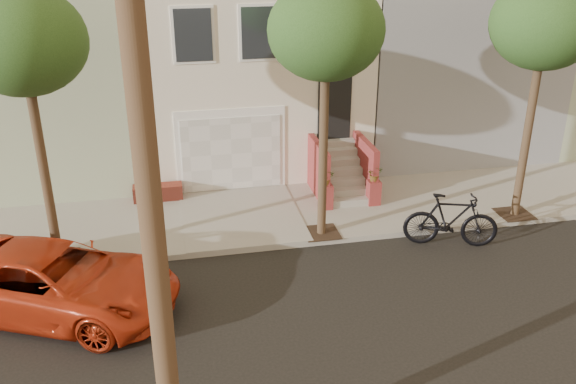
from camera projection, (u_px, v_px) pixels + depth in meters
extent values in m
plane|color=black|center=(322.00, 332.00, 12.51)|extent=(90.00, 90.00, 0.00)
cube|color=gray|center=(273.00, 215.00, 17.27)|extent=(40.00, 3.70, 0.15)
cube|color=beige|center=(241.00, 46.00, 21.06)|extent=(7.00, 8.00, 7.00)
cube|color=gray|center=(29.00, 54.00, 19.79)|extent=(6.50, 8.00, 7.00)
cube|color=gray|center=(429.00, 39.00, 22.33)|extent=(6.50, 8.00, 7.00)
cube|color=white|center=(231.00, 150.00, 18.24)|extent=(3.20, 0.12, 2.50)
cube|color=silver|center=(231.00, 154.00, 18.22)|extent=(2.90, 0.06, 2.20)
cube|color=gray|center=(241.00, 215.00, 17.06)|extent=(3.20, 3.70, 0.02)
cube|color=#993929|center=(158.00, 192.00, 17.96)|extent=(1.40, 0.45, 0.44)
cube|color=black|center=(335.00, 106.00, 18.31)|extent=(1.00, 0.06, 2.00)
cube|color=#3F4751|center=(193.00, 35.00, 16.67)|extent=(1.00, 0.06, 1.40)
cube|color=white|center=(193.00, 35.00, 16.69)|extent=(1.15, 0.05, 1.55)
cube|color=#3F4751|center=(259.00, 33.00, 17.01)|extent=(1.00, 0.06, 1.40)
cube|color=white|center=(259.00, 33.00, 17.03)|extent=(1.15, 0.05, 1.55)
cube|color=#3F4751|center=(323.00, 31.00, 17.34)|extent=(1.00, 0.06, 1.40)
cube|color=white|center=(323.00, 30.00, 17.36)|extent=(1.15, 0.05, 1.55)
cube|color=gray|center=(349.00, 202.00, 17.63)|extent=(1.20, 0.28, 0.20)
cube|color=gray|center=(347.00, 192.00, 17.80)|extent=(1.20, 0.28, 0.20)
cube|color=gray|center=(344.00, 181.00, 17.97)|extent=(1.20, 0.28, 0.20)
cube|color=gray|center=(342.00, 172.00, 18.14)|extent=(1.20, 0.28, 0.20)
cube|color=gray|center=(339.00, 162.00, 18.31)|extent=(1.20, 0.28, 0.20)
cube|color=gray|center=(337.00, 152.00, 18.48)|extent=(1.20, 0.28, 0.20)
cube|color=gray|center=(334.00, 143.00, 18.65)|extent=(1.20, 0.28, 0.20)
cube|color=maroon|center=(318.00, 170.00, 17.97)|extent=(0.18, 1.96, 1.60)
cube|color=maroon|center=(365.00, 167.00, 18.23)|extent=(0.18, 1.96, 1.60)
cube|color=maroon|center=(326.00, 197.00, 17.37)|extent=(0.35, 0.35, 0.70)
imported|color=#1E3F16|center=(326.00, 178.00, 17.13)|extent=(0.40, 0.35, 0.45)
cube|color=maroon|center=(374.00, 192.00, 17.63)|extent=(0.35, 0.35, 0.70)
imported|color=#1E3F16|center=(375.00, 174.00, 17.39)|extent=(0.41, 0.35, 0.45)
cube|color=#2D2116|center=(59.00, 258.00, 14.91)|extent=(0.90, 0.90, 0.02)
cylinder|color=#362618|center=(45.00, 178.00, 14.06)|extent=(0.22, 0.22, 4.20)
ellipsoid|color=#1E3F16|center=(22.00, 41.00, 12.83)|extent=(2.70, 2.57, 2.29)
cube|color=#2D2116|center=(321.00, 233.00, 16.12)|extent=(0.90, 0.90, 0.02)
cylinder|color=#362618|center=(323.00, 157.00, 15.28)|extent=(0.22, 0.22, 4.20)
ellipsoid|color=#1E3F16|center=(326.00, 31.00, 14.04)|extent=(2.70, 2.57, 2.29)
cube|color=#2D2116|center=(514.00, 214.00, 17.15)|extent=(0.90, 0.90, 0.02)
cylinder|color=#362618|center=(526.00, 142.00, 16.30)|extent=(0.22, 0.22, 4.20)
ellipsoid|color=#1E3F16|center=(545.00, 23.00, 15.07)|extent=(2.70, 2.57, 2.29)
cylinder|color=#4C3623|center=(147.00, 171.00, 7.06)|extent=(0.30, 0.30, 10.00)
imported|color=#B62F13|center=(55.00, 281.00, 12.92)|extent=(5.71, 4.31, 1.44)
imported|color=black|center=(451.00, 220.00, 15.56)|extent=(2.43, 1.34, 1.41)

